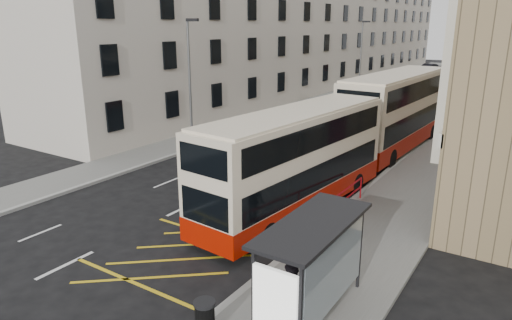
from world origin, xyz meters
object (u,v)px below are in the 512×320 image
Objects in this scene: pedestrian_near at (315,280)px; white_van at (376,86)px; bus_shelter at (311,254)px; street_lamp_near at (190,77)px; car_red at (493,74)px; pedestrian_far at (334,222)px; car_dark at (428,69)px; street_lamp_far at (361,52)px; litter_bin at (205,317)px; double_decker_front at (296,161)px; double_decker_rear at (396,112)px; pedestrian_mid at (293,295)px; car_silver at (405,75)px.

pedestrian_near is 44.93m from white_van.
street_lamp_near is (-14.69, 12.39, 2.50)m from bus_shelter.
white_van is 24.35m from car_red.
pedestrian_near is at bearing 105.22° from pedestrian_far.
street_lamp_near is 1.59× the size of white_van.
bus_shelter is 69.95m from car_dark.
pedestrian_far is 0.38× the size of white_van.
street_lamp_far is 44.38m from pedestrian_near.
litter_bin is 6.32m from pedestrian_far.
white_van is (-8.96, 36.84, -1.55)m from double_decker_front.
pedestrian_far reaches higher than car_dark.
double_decker_rear reaches higher than double_decker_front.
street_lamp_far is 0.64× the size of double_decker_rear.
litter_bin is at bearing -48.46° from street_lamp_near.
street_lamp_near reaches higher than double_decker_rear.
double_decker_rear is at bearing -81.71° from pedestrian_far.
pedestrian_far is at bearing -30.93° from street_lamp_near.
double_decker_rear is at bearing -65.85° from car_dark.
double_decker_front is 9.15m from litter_bin.
white_van is at bearing -76.81° from car_dark.
pedestrian_mid reaches higher than car_silver.
pedestrian_mid is 4.80m from pedestrian_far.
white_van is at bearing -88.80° from car_silver.
double_decker_front is 2.31× the size of car_dark.
double_decker_front is 2.25× the size of white_van.
double_decker_rear is at bearing -64.45° from street_lamp_far.
bus_shelter is at bearing 104.89° from pedestrian_far.
car_silver is 11.33m from car_dark.
car_red is (-3.14, 65.90, -1.38)m from bus_shelter.
street_lamp_far is 40.56m from pedestrian_far.
street_lamp_near is 1.64× the size of car_dark.
car_dark is at bearing 103.43° from double_decker_front.
street_lamp_far is 15.57m from car_silver.
street_lamp_far is 26.67m from car_dark.
double_decker_rear is 46.85m from car_red.
double_decker_front is at bearing 71.13° from car_red.
car_silver is (-13.25, 57.81, -0.36)m from pedestrian_mid.
street_lamp_far is at bearing 105.98° from litter_bin.
street_lamp_near reaches higher than pedestrian_near.
white_van is (-13.05, 43.66, -1.44)m from bus_shelter.
double_decker_front is (10.60, -35.58, -2.39)m from street_lamp_far.
double_decker_rear is 26.41m from white_van.
pedestrian_near is at bearing -55.97° from white_van.
car_red is (9.91, 22.24, 0.06)m from white_van.
bus_shelter is 2.33× the size of pedestrian_mid.
pedestrian_near is 69.29m from car_dark.
pedestrian_mid is at bearing -77.89° from double_decker_rear.
litter_bin is at bearing -135.74° from bus_shelter.
car_red reaches higher than car_silver.
bus_shelter is 1.03× the size of car_silver.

